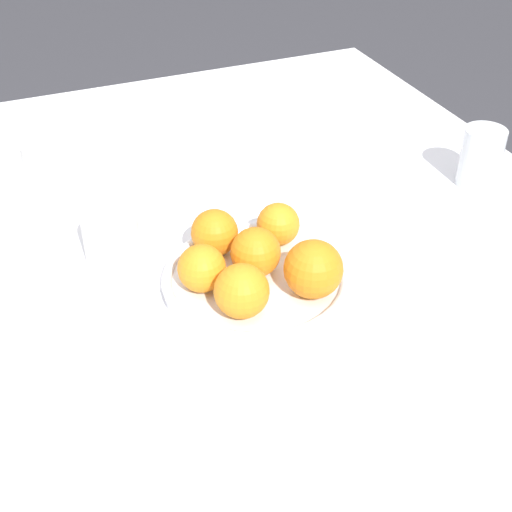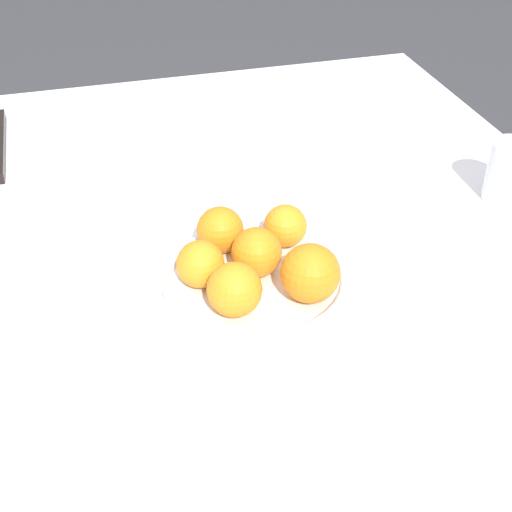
{
  "view_description": "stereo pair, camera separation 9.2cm",
  "coord_description": "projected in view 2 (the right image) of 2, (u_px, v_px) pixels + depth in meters",
  "views": [
    {
      "loc": [
        -0.19,
        -0.96,
        1.35
      ],
      "look_at": [
        0.09,
        -0.27,
        0.81
      ],
      "focal_mm": 50.0,
      "sensor_mm": 36.0,
      "label": 1
    },
    {
      "loc": [
        -0.11,
        -0.99,
        1.35
      ],
      "look_at": [
        0.09,
        -0.27,
        0.81
      ],
      "focal_mm": 50.0,
      "sensor_mm": 36.0,
      "label": 2
    }
  ],
  "objects": [
    {
      "name": "cup_0",
      "position": [
        120.0,
        226.0,
        0.99
      ],
      "size": [
        0.08,
        0.08,
        0.08
      ],
      "color": "white",
      "rests_on": "table"
    },
    {
      "name": "water_glass",
      "position": [
        508.0,
        172.0,
        1.1
      ],
      "size": [
        0.07,
        0.07,
        0.1
      ],
      "color": "silver",
      "rests_on": "table"
    },
    {
      "name": "orange_1",
      "position": [
        234.0,
        290.0,
        0.86
      ],
      "size": [
        0.07,
        0.07,
        0.07
      ],
      "color": "orange",
      "rests_on": "fruit_platter"
    },
    {
      "name": "orange_5",
      "position": [
        310.0,
        273.0,
        0.88
      ],
      "size": [
        0.08,
        0.08,
        0.08
      ],
      "color": "orange",
      "rests_on": "fruit_platter"
    },
    {
      "name": "orange_2",
      "position": [
        285.0,
        226.0,
        0.98
      ],
      "size": [
        0.06,
        0.06,
        0.06
      ],
      "color": "orange",
      "rests_on": "fruit_platter"
    },
    {
      "name": "orange_3",
      "position": [
        200.0,
        264.0,
        0.91
      ],
      "size": [
        0.06,
        0.06,
        0.06
      ],
      "color": "orange",
      "rests_on": "fruit_platter"
    },
    {
      "name": "fruit_platter",
      "position": [
        256.0,
        279.0,
        0.94
      ],
      "size": [
        0.25,
        0.25,
        0.02
      ],
      "color": "silver",
      "rests_on": "table"
    },
    {
      "name": "ground_plane",
      "position": [
        184.0,
        485.0,
        1.59
      ],
      "size": [
        12.0,
        12.0,
        0.0
      ],
      "primitive_type": "plane",
      "color": "#38383D"
    },
    {
      "name": "orange_0",
      "position": [
        257.0,
        252.0,
        0.93
      ],
      "size": [
        0.07,
        0.07,
        0.07
      ],
      "color": "orange",
      "rests_on": "fruit_platter"
    },
    {
      "name": "orange_4",
      "position": [
        220.0,
        230.0,
        0.97
      ],
      "size": [
        0.06,
        0.06,
        0.06
      ],
      "color": "orange",
      "rests_on": "fruit_platter"
    },
    {
      "name": "cup_1",
      "position": [
        74.0,
        151.0,
        1.18
      ],
      "size": [
        0.07,
        0.07,
        0.07
      ],
      "color": "white",
      "rests_on": "table"
    },
    {
      "name": "table",
      "position": [
        172.0,
        363.0,
        1.36
      ],
      "size": [
        1.3,
        0.94,
        0.76
      ],
      "color": "white",
      "rests_on": "ground_plane"
    }
  ]
}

